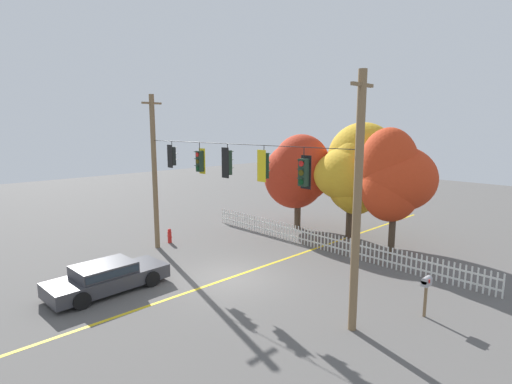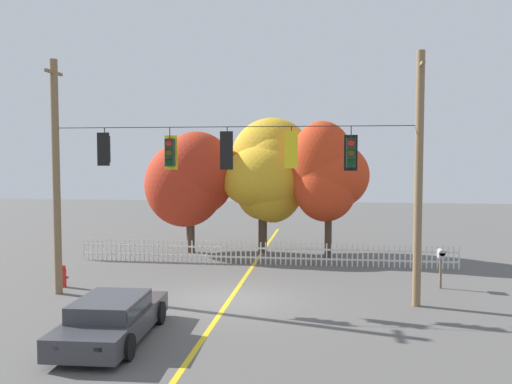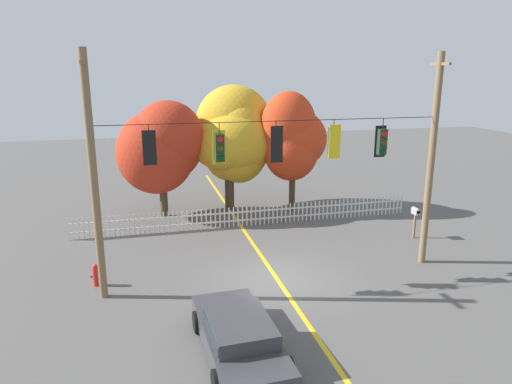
% 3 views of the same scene
% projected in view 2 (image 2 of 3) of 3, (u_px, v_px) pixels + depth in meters
% --- Properties ---
extents(ground, '(80.00, 80.00, 0.00)m').
position_uv_depth(ground, '(230.00, 299.00, 18.44)').
color(ground, '#565451').
extents(lane_centerline_stripe, '(0.16, 36.00, 0.01)m').
position_uv_depth(lane_centerline_stripe, '(230.00, 299.00, 18.44)').
color(lane_centerline_stripe, gold).
rests_on(lane_centerline_stripe, ground).
extents(signal_support_span, '(12.44, 1.10, 8.12)m').
position_uv_depth(signal_support_span, '(230.00, 177.00, 18.17)').
color(signal_support_span, brown).
rests_on(signal_support_span, ground).
extents(traffic_signal_southbound_primary, '(0.43, 0.38, 1.29)m').
position_uv_depth(traffic_signal_southbound_primary, '(105.00, 149.00, 18.66)').
color(traffic_signal_southbound_primary, black).
extents(traffic_signal_westbound_side, '(0.43, 0.38, 1.42)m').
position_uv_depth(traffic_signal_westbound_side, '(170.00, 152.00, 18.39)').
color(traffic_signal_westbound_side, black).
extents(traffic_signal_northbound_secondary, '(0.43, 0.38, 1.41)m').
position_uv_depth(traffic_signal_northbound_secondary, '(227.00, 150.00, 18.12)').
color(traffic_signal_northbound_secondary, black).
extents(traffic_signal_eastbound_side, '(0.43, 0.38, 1.36)m').
position_uv_depth(traffic_signal_eastbound_side, '(291.00, 150.00, 17.84)').
color(traffic_signal_eastbound_side, black).
extents(traffic_signal_northbound_primary, '(0.43, 0.38, 1.44)m').
position_uv_depth(traffic_signal_northbound_primary, '(351.00, 153.00, 17.62)').
color(traffic_signal_northbound_primary, black).
extents(white_picket_fence, '(16.85, 0.06, 1.00)m').
position_uv_depth(white_picket_fence, '(263.00, 253.00, 24.39)').
color(white_picket_fence, silver).
rests_on(white_picket_fence, ground).
extents(autumn_maple_near_fence, '(4.44, 3.89, 6.03)m').
position_uv_depth(autumn_maple_near_fence, '(192.00, 178.00, 27.29)').
color(autumn_maple_near_fence, '#473828').
rests_on(autumn_maple_near_fence, ground).
extents(autumn_maple_mid, '(4.57, 4.35, 6.74)m').
position_uv_depth(autumn_maple_mid, '(266.00, 170.00, 27.38)').
color(autumn_maple_mid, '#473828').
rests_on(autumn_maple_mid, ground).
extents(autumn_oak_far_east, '(4.06, 3.38, 5.99)m').
position_uv_depth(autumn_oak_far_east, '(271.00, 177.00, 26.88)').
color(autumn_oak_far_east, '#473828').
rests_on(autumn_oak_far_east, ground).
extents(autumn_maple_far_west, '(3.76, 3.56, 6.45)m').
position_uv_depth(autumn_maple_far_west, '(326.00, 175.00, 25.77)').
color(autumn_maple_far_west, '#473828').
rests_on(autumn_maple_far_west, ground).
extents(parked_car, '(2.11, 4.68, 1.15)m').
position_uv_depth(parked_car, '(112.00, 317.00, 14.36)').
color(parked_car, '#38383D').
rests_on(parked_car, ground).
extents(fire_hydrant, '(0.38, 0.22, 0.82)m').
position_uv_depth(fire_hydrant, '(63.00, 276.00, 20.19)').
color(fire_hydrant, red).
rests_on(fire_hydrant, ground).
extents(roadside_mailbox, '(0.25, 0.44, 1.44)m').
position_uv_depth(roadside_mailbox, '(441.00, 256.00, 19.93)').
color(roadside_mailbox, brown).
rests_on(roadside_mailbox, ground).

